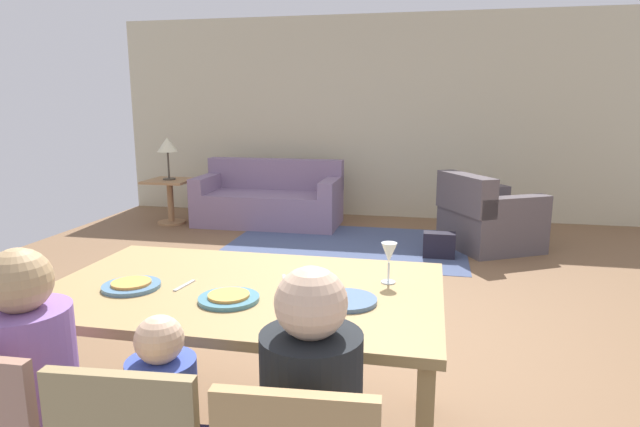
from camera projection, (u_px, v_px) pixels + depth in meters
The scene contains 18 objects.
ground_plane at pixel (346, 299), 4.36m from camera, with size 7.50×6.58×0.02m, color brown.
back_wall at pixel (386, 118), 7.28m from camera, with size 7.50×0.10×2.70m, color beige.
dining_table at pixel (244, 301), 2.39m from camera, with size 1.73×1.06×0.76m.
plate_near_man at pixel (132, 286), 2.35m from camera, with size 0.25×0.25×0.02m, color teal.
pizza_near_man at pixel (131, 283), 2.35m from camera, with size 0.17×0.17×0.01m, color gold.
plate_near_child at pixel (229, 299), 2.20m from camera, with size 0.25×0.25×0.02m, color teal.
pizza_near_child at pixel (229, 295), 2.19m from camera, with size 0.17×0.17×0.01m, color gold.
plate_near_woman at pixel (346, 300), 2.18m from camera, with size 0.25×0.25×0.02m, color slate.
wine_glass at pixel (389, 254), 2.39m from camera, with size 0.07×0.07×0.19m.
fork at pixel (184, 285), 2.37m from camera, with size 0.02×0.15×0.01m, color silver.
knife at pixel (284, 281), 2.44m from camera, with size 0.01×0.17×0.01m, color silver.
person_man at pixel (42, 415), 1.83m from camera, with size 0.30×0.40×1.11m.
area_rug at pixel (346, 244), 5.99m from camera, with size 2.60×1.80×0.01m, color #475479.
couch at pixel (270, 201), 6.98m from camera, with size 1.83×0.86×0.82m.
armchair at pixel (487, 219), 5.79m from camera, with size 1.17×1.16×0.82m.
side_table at pixel (170, 195), 6.97m from camera, with size 0.56×0.56×0.58m.
table_lamp at pixel (167, 146), 6.85m from camera, with size 0.26×0.26×0.54m.
handbag at pixel (439, 245), 5.48m from camera, with size 0.32×0.16×0.26m, color black.
Camera 1 is at (0.63, -3.40, 1.56)m, focal length 30.16 mm.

